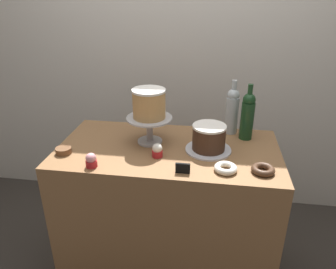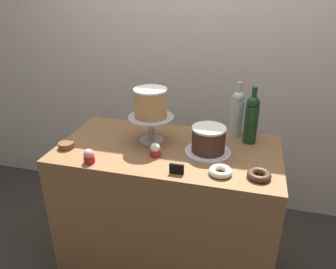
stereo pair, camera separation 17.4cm
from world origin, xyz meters
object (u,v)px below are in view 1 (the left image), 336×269
Objects in this scene: white_layer_cake at (149,104)px; cupcake_vanilla at (157,151)px; chocolate_round_cake at (209,137)px; wine_bottle_clear at (232,110)px; donut_chocolate at (263,170)px; cookie_stack at (64,150)px; wine_bottle_green at (248,115)px; cupcake_strawberry at (91,160)px; price_sign_chalkboard at (183,168)px; cake_stand_pedestal at (150,125)px; donut_sugar at (226,168)px.

cupcake_vanilla is at bearing -66.15° from white_layer_cake.
wine_bottle_clear reaches higher than chocolate_round_cake.
cookie_stack is (-1.03, 0.04, 0.00)m from donut_chocolate.
chocolate_round_cake is at bearing 144.58° from donut_chocolate.
chocolate_round_cake is at bearing -137.79° from wine_bottle_green.
wine_bottle_clear is at bearing 24.56° from cookie_stack.
cupcake_strawberry is at bearing -175.36° from donut_chocolate.
wine_bottle_clear is 4.38× the size of cupcake_strawberry.
wine_bottle_green is 1.03m from cookie_stack.
price_sign_chalkboard is (0.45, 0.01, -0.01)m from cupcake_strawberry.
white_layer_cake is at bearing 157.77° from donut_chocolate.
chocolate_round_cake is (0.33, -0.06, -0.03)m from cake_stand_pedestal.
cake_stand_pedestal is 0.48m from cookie_stack.
cookie_stack is at bearing 170.73° from price_sign_chalkboard.
wine_bottle_clear is 3.87× the size of cookie_stack.
wine_bottle_green is 3.87× the size of cookie_stack.
white_layer_cake is 2.46× the size of cupcake_strawberry.
cake_stand_pedestal is 1.41× the size of chocolate_round_cake.
cake_stand_pedestal is at bearing 125.76° from price_sign_chalkboard.
wine_bottle_green is 2.91× the size of donut_chocolate.
cupcake_vanilla is (0.07, -0.16, -0.20)m from white_layer_cake.
white_layer_cake is (0.00, 0.00, 0.13)m from cake_stand_pedestal.
donut_sugar is 1.33× the size of cookie_stack.
wine_bottle_green is at bearing 32.21° from cupcake_vanilla.
wine_bottle_green and wine_bottle_clear have the same top height.
chocolate_round_cake is at bearing 24.48° from cupcake_strawberry.
cake_stand_pedestal is at bearing -155.89° from wine_bottle_clear.
wine_bottle_clear is at bearing 24.11° from white_layer_cake.
donut_chocolate and cookie_stack have the same top height.
cupcake_strawberry is (-0.56, -0.26, -0.04)m from chocolate_round_cake.
cake_stand_pedestal is 0.78× the size of wine_bottle_clear.
white_layer_cake is at bearing 170.52° from chocolate_round_cake.
white_layer_cake is 0.56× the size of wine_bottle_clear.
white_layer_cake is 2.17× the size of cookie_stack.
cake_stand_pedestal reaches higher than chocolate_round_cake.
wine_bottle_clear reaches higher than donut_sugar.
cookie_stack is (-0.20, 0.11, -0.02)m from cupcake_strawberry.
donut_sugar is 0.21m from price_sign_chalkboard.
donut_chocolate is at bearing -8.91° from cupcake_vanilla.
cupcake_strawberry is 0.66× the size of donut_sugar.
donut_chocolate is (0.60, -0.25, -0.22)m from white_layer_cake.
chocolate_round_cake is (0.33, -0.06, -0.15)m from white_layer_cake.
price_sign_chalkboard is at bearing -114.93° from wine_bottle_clear.
donut_chocolate is (0.83, 0.07, -0.02)m from cupcake_strawberry.
chocolate_round_cake is 2.14× the size of cookie_stack.
wine_bottle_clear is 2.91× the size of donut_chocolate.
donut_chocolate and donut_sugar have the same top height.
cake_stand_pedestal is at bearing 25.04° from cookie_stack.
cake_stand_pedestal is 3.42× the size of cupcake_strawberry.
cake_stand_pedestal is 2.27× the size of donut_sugar.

